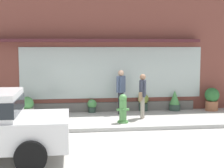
% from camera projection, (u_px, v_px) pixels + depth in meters
% --- Properties ---
extents(ground_plane, '(60.00, 60.00, 0.00)m').
position_uv_depth(ground_plane, '(109.00, 129.00, 10.58)').
color(ground_plane, '#B2AFA8').
extents(curb_strip, '(14.00, 0.24, 0.12)m').
position_uv_depth(curb_strip, '(109.00, 129.00, 10.38)').
color(curb_strip, '#B2B2AD').
rests_on(curb_strip, ground_plane).
extents(storefront, '(14.00, 0.81, 4.65)m').
position_uv_depth(storefront, '(100.00, 54.00, 13.47)').
color(storefront, brown).
rests_on(storefront, ground_plane).
extents(fire_hydrant, '(0.43, 0.40, 0.98)m').
position_uv_depth(fire_hydrant, '(123.00, 109.00, 11.43)').
color(fire_hydrant, '#4C8C47').
rests_on(fire_hydrant, ground_plane).
extents(pedestrian_with_handbag, '(0.37, 0.64, 1.61)m').
position_uv_depth(pedestrian_with_handbag, '(142.00, 93.00, 12.05)').
color(pedestrian_with_handbag, '#9E9384').
rests_on(pedestrian_with_handbag, ground_plane).
extents(pedestrian_passerby, '(0.37, 0.39, 1.69)m').
position_uv_depth(pedestrian_passerby, '(121.00, 88.00, 12.89)').
color(pedestrian_passerby, '#232328').
rests_on(pedestrian_passerby, ground_plane).
extents(potted_plant_trailing_edge, '(0.51, 0.51, 0.73)m').
position_uv_depth(potted_plant_trailing_edge, '(27.00, 106.00, 12.56)').
color(potted_plant_trailing_edge, '#B7B2A3').
rests_on(potted_plant_trailing_edge, ground_plane).
extents(potted_plant_corner_tall, '(0.45, 0.45, 0.82)m').
position_uv_depth(potted_plant_corner_tall, '(175.00, 101.00, 13.63)').
color(potted_plant_corner_tall, '#33473D').
rests_on(potted_plant_corner_tall, ground_plane).
extents(potted_plant_by_entrance, '(0.43, 0.43, 0.70)m').
position_uv_depth(potted_plant_by_entrance, '(143.00, 102.00, 13.59)').
color(potted_plant_by_entrance, '#33473D').
rests_on(potted_plant_by_entrance, ground_plane).
extents(potted_plant_near_hydrant, '(0.59, 0.59, 0.93)m').
position_uv_depth(potted_plant_near_hydrant, '(212.00, 98.00, 13.64)').
color(potted_plant_near_hydrant, '#9E6042').
rests_on(potted_plant_near_hydrant, ground_plane).
extents(potted_plant_window_right, '(0.36, 0.36, 0.52)m').
position_uv_depth(potted_plant_window_right, '(92.00, 105.00, 13.24)').
color(potted_plant_window_right, '#33473D').
rests_on(potted_plant_window_right, ground_plane).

